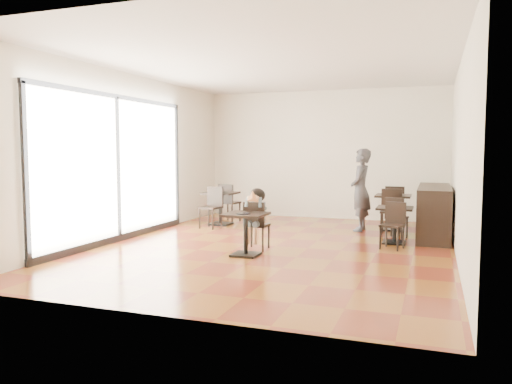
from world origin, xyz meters
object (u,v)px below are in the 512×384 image
at_px(adult_patron, 361,190).
at_px(chair_left_a, 230,203).
at_px(cafe_table_mid, 395,225).
at_px(chair_back_b, 391,212).
at_px(chair_mid_a, 397,218).
at_px(chair_mid_b, 392,226).
at_px(chair_back_a, 395,206).
at_px(cafe_table_left, 221,208).
at_px(child, 257,219).
at_px(child_table, 246,234).
at_px(chair_left_b, 211,208).
at_px(child_chair, 257,225).
at_px(cafe_table_back, 393,213).

height_order(adult_patron, chair_left_a, adult_patron).
distance_m(cafe_table_mid, chair_back_b, 1.02).
relative_size(cafe_table_mid, chair_back_b, 0.73).
height_order(chair_mid_a, chair_mid_b, same).
xyz_separation_m(chair_left_a, chair_back_a, (3.79, 0.50, 0.01)).
distance_m(chair_mid_b, chair_back_b, 1.56).
bearing_deg(chair_mid_b, cafe_table_left, 172.66).
xyz_separation_m(child, chair_back_a, (2.05, 3.48, -0.07)).
relative_size(child_table, cafe_table_mid, 1.04).
height_order(cafe_table_mid, chair_back_b, chair_back_b).
distance_m(chair_mid_a, chair_left_b, 3.94).
xyz_separation_m(adult_patron, chair_left_a, (-3.14, 0.35, -0.42)).
xyz_separation_m(cafe_table_left, chair_mid_a, (3.94, -0.50, 0.03)).
bearing_deg(chair_back_a, cafe_table_left, 14.39).
bearing_deg(chair_mid_a, chair_left_a, -0.17).
xyz_separation_m(child_table, child, (0.00, 0.55, 0.18)).
xyz_separation_m(child_chair, child, (0.00, 0.00, 0.11)).
bearing_deg(child, chair_back_a, 59.54).
bearing_deg(adult_patron, chair_mid_a, 47.37).
relative_size(chair_mid_b, chair_back_a, 0.88).
bearing_deg(chair_mid_b, chair_back_a, 107.99).
bearing_deg(cafe_table_mid, chair_mid_b, -90.00).
xyz_separation_m(chair_left_a, chair_left_b, (0.00, -1.10, 0.00)).
relative_size(cafe_table_mid, chair_left_a, 0.74).
bearing_deg(child, chair_mid_b, 20.59).
bearing_deg(chair_left_a, chair_mid_a, 175.19).
bearing_deg(cafe_table_mid, child_table, -138.75).
distance_m(adult_patron, chair_back_a, 1.15).
relative_size(child_chair, cafe_table_back, 1.10).
xyz_separation_m(child_chair, chair_mid_b, (2.19, 0.82, -0.01)).
relative_size(child_chair, cafe_table_mid, 1.25).
height_order(adult_patron, chair_back_a, adult_patron).
xyz_separation_m(cafe_table_left, chair_back_a, (3.79, 1.05, 0.08)).
distance_m(cafe_table_mid, cafe_table_left, 4.08).
bearing_deg(chair_back_b, cafe_table_back, 88.88).
bearing_deg(chair_back_a, cafe_table_mid, 92.90).
bearing_deg(child, chair_mid_a, 41.25).
bearing_deg(chair_left_b, chair_back_a, 33.05).
distance_m(cafe_table_back, chair_mid_a, 1.02).
relative_size(child_table, adult_patron, 0.40).
height_order(chair_mid_b, chair_back_a, chair_back_a).
xyz_separation_m(child_table, chair_mid_a, (2.19, 2.47, 0.06)).
bearing_deg(chair_back_b, child, -131.80).
xyz_separation_m(child_chair, cafe_table_mid, (2.19, 1.37, -0.08)).
xyz_separation_m(chair_mid_b, chair_back_b, (-0.15, 1.56, 0.05)).
bearing_deg(cafe_table_mid, chair_mid_a, 90.00).
relative_size(chair_left_a, chair_back_a, 0.99).
height_order(adult_patron, cafe_table_left, adult_patron).
xyz_separation_m(child_chair, cafe_table_back, (2.05, 2.93, -0.04)).
xyz_separation_m(cafe_table_mid, chair_left_a, (-3.94, 1.60, 0.12)).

